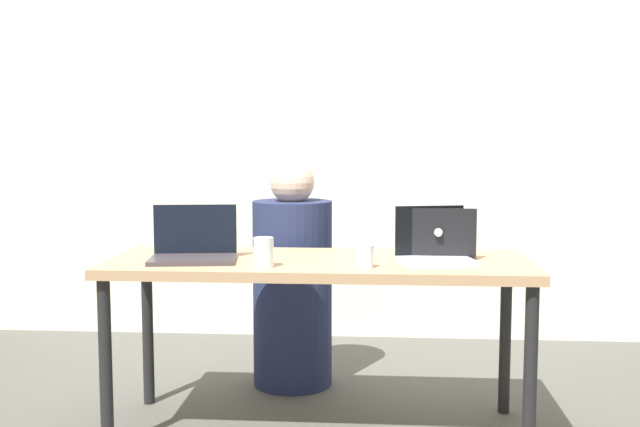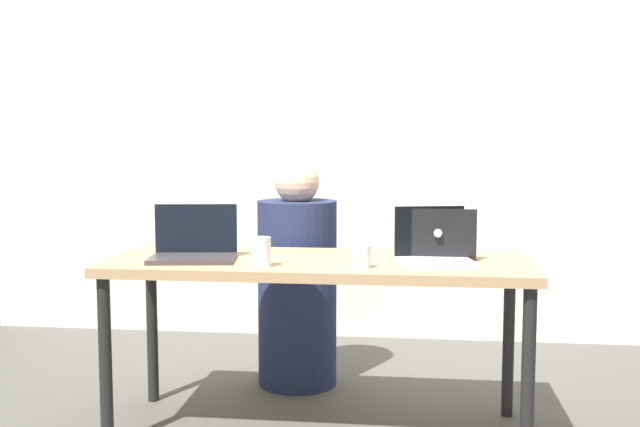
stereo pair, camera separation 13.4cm
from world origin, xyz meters
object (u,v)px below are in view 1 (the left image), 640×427
(laptop_back_right, at_px, (437,246))
(water_glass_right, at_px, (365,258))
(person_at_center, at_px, (292,286))
(laptop_front_left, at_px, (194,249))
(water_glass_left, at_px, (264,254))
(laptop_front_right, at_px, (434,250))

(laptop_back_right, relative_size, water_glass_right, 3.55)
(person_at_center, relative_size, laptop_back_right, 3.60)
(water_glass_right, bearing_deg, laptop_front_left, 169.68)
(laptop_back_right, xyz_separation_m, water_glass_right, (-0.29, -0.27, -0.01))
(water_glass_left, bearing_deg, person_at_center, 88.45)
(laptop_front_left, xyz_separation_m, water_glass_right, (0.69, -0.13, -0.01))
(water_glass_left, xyz_separation_m, water_glass_right, (0.38, 0.02, -0.01))
(laptop_front_right, bearing_deg, water_glass_left, -178.68)
(laptop_front_right, xyz_separation_m, water_glass_left, (-0.66, -0.17, 0.00))
(person_at_center, bearing_deg, laptop_back_right, 142.19)
(water_glass_left, bearing_deg, laptop_back_right, 23.20)
(laptop_front_left, xyz_separation_m, laptop_back_right, (0.98, 0.15, -0.00))
(person_at_center, xyz_separation_m, laptop_front_left, (-0.33, -0.65, 0.28))
(laptop_front_left, xyz_separation_m, water_glass_left, (0.30, -0.14, 0.00))
(person_at_center, bearing_deg, water_glass_right, 114.74)
(person_at_center, height_order, laptop_front_right, person_at_center)
(laptop_front_left, height_order, water_glass_right, laptop_front_left)
(person_at_center, height_order, laptop_front_left, person_at_center)
(person_at_center, xyz_separation_m, water_glass_right, (0.36, -0.78, 0.27))
(laptop_front_right, distance_m, laptop_back_right, 0.12)
(laptop_front_left, relative_size, water_glass_left, 3.20)
(laptop_front_left, bearing_deg, person_at_center, 55.66)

